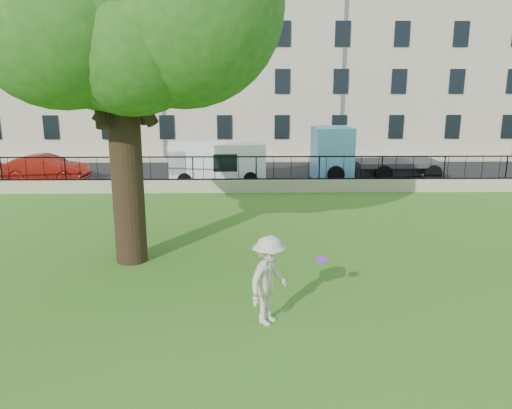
{
  "coord_description": "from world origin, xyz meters",
  "views": [
    {
      "loc": [
        -0.44,
        -11.37,
        5.08
      ],
      "look_at": [
        -0.17,
        3.5,
        1.45
      ],
      "focal_mm": 35.0,
      "sensor_mm": 36.0,
      "label": 1
    }
  ],
  "objects_px": {
    "frisbee": "(322,260)",
    "red_sedan": "(46,168)",
    "white_van": "(217,163)",
    "man": "(269,280)",
    "blue_truck": "(375,153)"
  },
  "relations": [
    {
      "from": "man",
      "to": "frisbee",
      "type": "bearing_deg",
      "value": -17.18
    },
    {
      "from": "man",
      "to": "frisbee",
      "type": "distance_m",
      "value": 1.64
    },
    {
      "from": "frisbee",
      "to": "blue_truck",
      "type": "xyz_separation_m",
      "value": [
        5.2,
        15.8,
        0.35
      ]
    },
    {
      "from": "frisbee",
      "to": "red_sedan",
      "type": "distance_m",
      "value": 19.52
    },
    {
      "from": "man",
      "to": "red_sedan",
      "type": "bearing_deg",
      "value": 68.41
    },
    {
      "from": "red_sedan",
      "to": "white_van",
      "type": "relative_size",
      "value": 0.88
    },
    {
      "from": "blue_truck",
      "to": "white_van",
      "type": "bearing_deg",
      "value": -175.4
    },
    {
      "from": "white_van",
      "to": "red_sedan",
      "type": "bearing_deg",
      "value": 173.23
    },
    {
      "from": "frisbee",
      "to": "white_van",
      "type": "xyz_separation_m",
      "value": [
        -3.3,
        14.8,
        -0.02
      ]
    },
    {
      "from": "frisbee",
      "to": "white_van",
      "type": "height_order",
      "value": "white_van"
    },
    {
      "from": "red_sedan",
      "to": "white_van",
      "type": "height_order",
      "value": "white_van"
    },
    {
      "from": "frisbee",
      "to": "white_van",
      "type": "relative_size",
      "value": 0.05
    },
    {
      "from": "man",
      "to": "white_van",
      "type": "xyz_separation_m",
      "value": [
        -2.02,
        15.82,
        0.05
      ]
    },
    {
      "from": "blue_truck",
      "to": "red_sedan",
      "type": "bearing_deg",
      "value": 179.98
    },
    {
      "from": "frisbee",
      "to": "red_sedan",
      "type": "height_order",
      "value": "red_sedan"
    }
  ]
}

